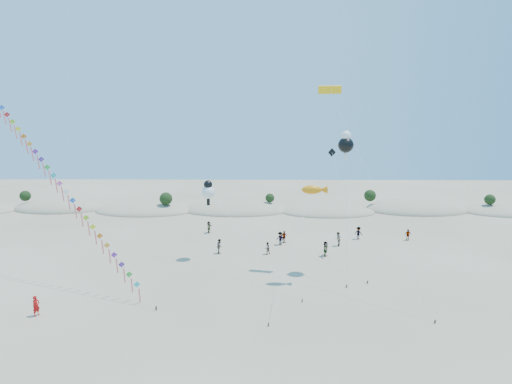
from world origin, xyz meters
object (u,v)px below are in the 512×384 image
object	(u,v)px
parafoil_kite	(331,93)
flyer_foreground	(36,306)
fish_kite	(314,190)
kite_train	(48,169)

from	to	relation	value
parafoil_kite	flyer_foreground	size ratio (longest dim) A/B	11.07
parafoil_kite	flyer_foreground	xyz separation A→B (m)	(-26.67, -12.71, -18.32)
flyer_foreground	fish_kite	bearing A→B (deg)	-47.69
fish_kite	parafoil_kite	bearing A→B (deg)	65.20
fish_kite	kite_train	bearing A→B (deg)	177.81
kite_train	fish_kite	world-z (taller)	kite_train
kite_train	fish_kite	bearing A→B (deg)	-2.19
fish_kite	flyer_foreground	bearing A→B (deg)	-161.55
kite_train	parafoil_kite	world-z (taller)	kite_train
kite_train	fish_kite	size ratio (longest dim) A/B	2.32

